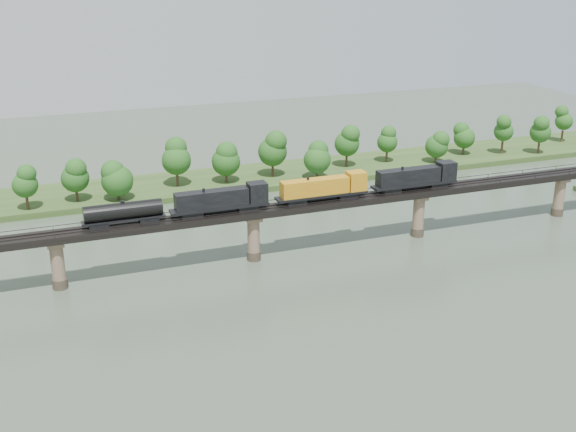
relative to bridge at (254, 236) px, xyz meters
name	(u,v)px	position (x,y,z in m)	size (l,w,h in m)	color
ground	(306,322)	(0.00, -30.00, -5.46)	(400.00, 400.00, 0.00)	#374436
far_bank	(194,184)	(0.00, 55.00, -4.66)	(300.00, 24.00, 1.60)	#2C451B
bridge	(254,236)	(0.00, 0.00, 0.00)	(236.00, 30.00, 11.50)	#473A2D
bridge_superstructure	(253,208)	(0.00, 0.00, 6.33)	(220.00, 4.90, 0.75)	black
far_treeline	(166,164)	(-8.21, 50.52, 3.37)	(289.06, 17.54, 13.60)	#382619
freight_train	(290,193)	(8.19, 0.00, 8.79)	(83.50, 3.25, 5.75)	black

